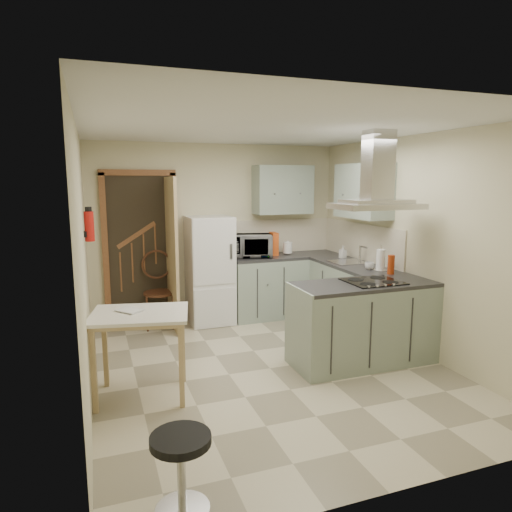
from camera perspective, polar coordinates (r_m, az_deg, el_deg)
name	(u,v)px	position (r m, az deg, el deg)	size (l,w,h in m)	color
floor	(270,368)	(5.03, 1.77, -13.85)	(4.20, 4.20, 0.00)	beige
ceiling	(271,128)	(4.65, 1.93, 15.75)	(4.20, 4.20, 0.00)	silver
back_wall	(218,232)	(6.66, -4.84, 3.05)	(3.60, 3.60, 0.00)	beige
left_wall	(84,264)	(4.36, -20.74, -0.95)	(4.20, 4.20, 0.00)	beige
right_wall	(415,245)	(5.59, 19.26, 1.32)	(4.20, 4.20, 0.00)	beige
doorway	(141,249)	(6.46, -14.20, 0.81)	(1.10, 0.12, 2.10)	brown
fridge	(210,270)	(6.40, -5.81, -1.76)	(0.60, 0.60, 1.50)	white
counter_back	(267,286)	(6.72, 1.39, -3.79)	(1.08, 0.60, 0.90)	#9EB2A0
counter_right	(341,292)	(6.48, 10.53, -4.44)	(0.60, 1.95, 0.90)	#9EB2A0
splashback	(279,236)	(6.97, 2.86, 2.53)	(1.68, 0.02, 0.50)	beige
wall_cabinet_back	(283,190)	(6.76, 3.36, 8.27)	(0.85, 0.35, 0.70)	#9EB2A0
wall_cabinet_right	(363,191)	(6.13, 13.25, 7.91)	(0.35, 0.90, 0.70)	#9EB2A0
peninsula	(363,323)	(5.17, 13.28, -8.12)	(1.55, 0.65, 0.90)	#9EB2A0
hob	(373,281)	(5.11, 14.41, -3.09)	(0.58, 0.50, 0.01)	black
extractor_hood	(376,206)	(5.00, 14.80, 6.05)	(0.90, 0.55, 0.10)	silver
sink	(348,262)	(6.24, 11.46, -0.74)	(0.45, 0.40, 0.01)	silver
fire_extinguisher	(89,226)	(5.22, -20.12, 3.49)	(0.10, 0.10, 0.32)	#B2140F
drop_leaf_table	(141,355)	(4.42, -14.14, -11.89)	(0.86, 0.65, 0.81)	#DDAC88
bentwood_chair	(159,293)	(6.36, -12.02, -4.55)	(0.42, 0.42, 0.95)	#552A1C
stool	(181,473)	(3.08, -9.30, -25.19)	(0.37, 0.37, 0.50)	black
microwave	(251,246)	(6.54, -0.67, 1.29)	(0.58, 0.39, 0.32)	black
kettle	(288,248)	(6.78, 3.97, 1.06)	(0.14, 0.14, 0.20)	white
cereal_box	(274,244)	(6.71, 2.24, 1.55)	(0.09, 0.22, 0.33)	#DD521A
soap_bottle	(343,252)	(6.56, 10.80, 0.50)	(0.08, 0.08, 0.17)	#A6A5B1
paper_towel	(381,260)	(5.73, 15.32, -0.46)	(0.11, 0.11, 0.27)	white
cup	(369,266)	(5.80, 14.00, -1.20)	(0.11, 0.11, 0.09)	silver
red_bottle	(391,265)	(5.57, 16.52, -1.04)	(0.08, 0.08, 0.23)	#B5370F
book	(123,308)	(4.29, -16.34, -6.27)	(0.16, 0.22, 0.10)	#A04935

